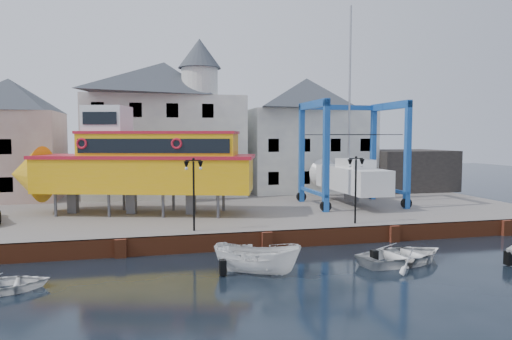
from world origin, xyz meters
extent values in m
plane|color=black|center=(0.00, 0.00, 0.00)|extent=(140.00, 140.00, 0.00)
cube|color=slate|center=(0.00, 11.00, 0.50)|extent=(44.00, 22.00, 1.00)
cube|color=brown|center=(0.00, 0.12, 0.50)|extent=(44.00, 0.25, 1.00)
cube|color=brown|center=(-8.00, -0.05, 0.50)|extent=(0.60, 0.36, 1.00)
cube|color=brown|center=(0.00, -0.05, 0.50)|extent=(0.60, 0.36, 1.00)
cube|color=brown|center=(8.00, -0.05, 0.50)|extent=(0.60, 0.36, 1.00)
cube|color=brown|center=(16.00, -0.05, 0.50)|extent=(0.60, 0.36, 1.00)
cube|color=tan|center=(-18.00, 18.00, 4.75)|extent=(8.00, 7.00, 7.50)
pyramid|color=#373E44|center=(-18.00, 18.00, 9.90)|extent=(8.00, 7.00, 2.80)
cube|color=black|center=(-17.50, 14.54, 2.60)|extent=(1.00, 0.08, 1.20)
cube|color=black|center=(-17.50, 14.54, 5.60)|extent=(1.00, 0.08, 1.20)
cube|color=silver|center=(-5.00, 18.50, 5.50)|extent=(14.00, 8.00, 9.00)
pyramid|color=#373E44|center=(-5.00, 18.50, 11.60)|extent=(14.00, 8.00, 3.20)
cube|color=black|center=(-10.50, 14.54, 2.60)|extent=(1.00, 0.08, 1.20)
cube|color=black|center=(-7.50, 14.54, 2.60)|extent=(1.00, 0.08, 1.20)
cube|color=black|center=(-4.50, 14.54, 2.60)|extent=(1.00, 0.08, 1.20)
cube|color=black|center=(-1.50, 14.54, 2.60)|extent=(1.00, 0.08, 1.20)
cube|color=black|center=(-10.50, 14.54, 5.60)|extent=(1.00, 0.08, 1.20)
cube|color=black|center=(-7.50, 14.54, 5.60)|extent=(1.00, 0.08, 1.20)
cube|color=black|center=(-4.50, 14.54, 5.60)|extent=(1.00, 0.08, 1.20)
cube|color=black|center=(-1.50, 14.54, 5.60)|extent=(1.00, 0.08, 1.20)
cube|color=black|center=(-10.50, 14.54, 8.60)|extent=(1.00, 0.08, 1.20)
cube|color=black|center=(-7.50, 14.54, 8.60)|extent=(1.00, 0.08, 1.20)
cube|color=black|center=(-4.50, 14.54, 8.60)|extent=(1.00, 0.08, 1.20)
cube|color=black|center=(-1.50, 14.54, 8.60)|extent=(1.00, 0.08, 1.20)
cylinder|color=silver|center=(-2.00, 16.10, 11.20)|extent=(3.20, 3.20, 2.40)
cone|color=#373E44|center=(-2.00, 16.10, 13.70)|extent=(3.80, 3.80, 2.60)
cube|color=silver|center=(9.00, 19.00, 5.00)|extent=(12.00, 8.00, 8.00)
pyramid|color=#373E44|center=(9.00, 19.00, 10.60)|extent=(12.00, 8.00, 3.20)
cube|color=black|center=(4.50, 15.04, 2.60)|extent=(1.00, 0.08, 1.20)
cube|color=black|center=(7.50, 15.04, 2.60)|extent=(1.00, 0.08, 1.20)
cube|color=black|center=(10.50, 15.04, 2.60)|extent=(1.00, 0.08, 1.20)
cube|color=black|center=(13.50, 15.04, 2.60)|extent=(1.00, 0.08, 1.20)
cube|color=black|center=(4.50, 15.04, 5.60)|extent=(1.00, 0.08, 1.20)
cube|color=black|center=(7.50, 15.04, 5.60)|extent=(1.00, 0.08, 1.20)
cube|color=black|center=(10.50, 15.04, 5.60)|extent=(1.00, 0.08, 1.20)
cube|color=black|center=(13.50, 15.04, 5.60)|extent=(1.00, 0.08, 1.20)
cube|color=black|center=(19.00, 17.00, 3.00)|extent=(8.00, 7.00, 4.00)
cylinder|color=black|center=(-4.00, 1.20, 3.00)|extent=(0.12, 0.12, 4.00)
cube|color=black|center=(-4.00, 1.20, 5.05)|extent=(0.90, 0.06, 0.06)
sphere|color=black|center=(-4.00, 1.20, 5.12)|extent=(0.16, 0.16, 0.16)
cone|color=black|center=(-4.40, 1.20, 4.78)|extent=(0.32, 0.32, 0.45)
sphere|color=white|center=(-4.40, 1.20, 4.60)|extent=(0.18, 0.18, 0.18)
cone|color=black|center=(-3.60, 1.20, 4.78)|extent=(0.32, 0.32, 0.45)
sphere|color=white|center=(-3.60, 1.20, 4.60)|extent=(0.18, 0.18, 0.18)
cylinder|color=black|center=(6.00, 1.20, 3.00)|extent=(0.12, 0.12, 4.00)
cube|color=black|center=(6.00, 1.20, 5.05)|extent=(0.90, 0.06, 0.06)
sphere|color=black|center=(6.00, 1.20, 5.12)|extent=(0.16, 0.16, 0.16)
cone|color=black|center=(5.60, 1.20, 4.78)|extent=(0.32, 0.32, 0.45)
sphere|color=white|center=(5.60, 1.20, 4.60)|extent=(0.18, 0.18, 0.18)
cone|color=black|center=(6.40, 1.20, 4.78)|extent=(0.32, 0.32, 0.45)
sphere|color=white|center=(6.40, 1.20, 4.60)|extent=(0.18, 0.18, 0.18)
cylinder|color=#59595E|center=(-12.68, 8.02, 1.79)|extent=(0.25, 0.25, 1.58)
cylinder|color=#59595E|center=(-11.86, 10.85, 1.79)|extent=(0.25, 0.25, 1.58)
cylinder|color=#59595E|center=(-9.14, 6.99, 1.79)|extent=(0.25, 0.25, 1.58)
cylinder|color=#59595E|center=(-8.32, 9.82, 1.79)|extent=(0.25, 0.25, 1.58)
cylinder|color=#59595E|center=(-5.60, 5.97, 1.79)|extent=(0.25, 0.25, 1.58)
cylinder|color=#59595E|center=(-4.78, 8.80, 1.79)|extent=(0.25, 0.25, 1.58)
cylinder|color=#59595E|center=(-2.07, 4.94, 1.79)|extent=(0.25, 0.25, 1.58)
cylinder|color=#59595E|center=(-1.25, 7.77, 1.79)|extent=(0.25, 0.25, 1.58)
cube|color=#59595E|center=(-11.76, 9.29, 1.79)|extent=(0.75, 0.68, 1.58)
cube|color=#59595E|center=(-7.72, 8.12, 1.79)|extent=(0.75, 0.68, 1.58)
cube|color=#59595E|center=(-3.68, 6.94, 1.79)|extent=(0.75, 0.68, 1.58)
cube|color=#F6B307|center=(-6.71, 7.82, 3.74)|extent=(15.27, 7.95, 2.32)
cone|color=#F6B307|center=(-14.90, 10.20, 3.74)|extent=(3.34, 4.49, 4.00)
cube|color=red|center=(-6.71, 7.82, 5.00)|extent=(15.62, 8.20, 0.23)
cube|color=#F6B307|center=(-5.70, 7.53, 5.74)|extent=(11.11, 6.37, 1.68)
cube|color=black|center=(-6.21, 5.78, 5.79)|extent=(9.72, 2.88, 0.95)
cube|color=black|center=(-5.19, 9.27, 5.79)|extent=(9.72, 2.88, 0.95)
cube|color=red|center=(-5.70, 7.53, 6.67)|extent=(11.34, 6.53, 0.19)
cube|color=white|center=(-9.24, 8.56, 7.54)|extent=(3.39, 3.39, 1.92)
cube|color=black|center=(-9.63, 7.21, 7.62)|extent=(2.22, 0.70, 0.84)
torus|color=red|center=(-10.77, 7.05, 5.95)|extent=(0.75, 0.35, 0.74)
torus|color=red|center=(-4.70, 5.29, 5.95)|extent=(0.75, 0.35, 0.74)
cube|color=#0E469D|center=(5.82, 5.68, 5.01)|extent=(0.40, 0.40, 8.02)
cylinder|color=black|center=(5.82, 5.68, 1.40)|extent=(0.80, 0.29, 0.80)
cube|color=#0E469D|center=(5.80, 11.01, 5.01)|extent=(0.40, 0.40, 8.02)
cylinder|color=black|center=(5.80, 11.01, 1.40)|extent=(0.80, 0.29, 0.80)
cube|color=#0E469D|center=(12.30, 5.71, 5.01)|extent=(0.40, 0.40, 8.02)
cylinder|color=black|center=(12.30, 5.71, 1.40)|extent=(0.80, 0.29, 0.80)
cube|color=#0E469D|center=(12.27, 11.04, 5.01)|extent=(0.40, 0.40, 8.02)
cylinder|color=black|center=(12.27, 11.04, 1.40)|extent=(0.80, 0.29, 0.80)
cube|color=#0E469D|center=(5.81, 8.34, 8.82)|extent=(0.43, 5.73, 0.56)
cube|color=#0E469D|center=(5.81, 8.34, 2.15)|extent=(0.31, 5.73, 0.24)
cube|color=#0E469D|center=(12.29, 8.38, 8.82)|extent=(0.43, 5.73, 0.56)
cube|color=#0E469D|center=(12.29, 8.38, 2.15)|extent=(0.31, 5.73, 0.24)
cube|color=#0E469D|center=(9.04, 11.02, 8.82)|extent=(6.88, 0.43, 0.40)
cube|color=white|center=(9.05, 8.36, 3.06)|extent=(2.68, 8.61, 1.83)
cone|color=white|center=(9.02, 13.46, 3.06)|extent=(2.64, 1.85, 2.64)
cube|color=#59595E|center=(9.05, 8.36, 1.74)|extent=(0.28, 2.06, 0.80)
cube|color=white|center=(9.05, 7.79, 4.32)|extent=(1.85, 3.45, 0.69)
cylinder|color=#99999E|center=(9.05, 8.93, 10.28)|extent=(0.16, 0.16, 12.60)
cube|color=black|center=(9.06, 6.30, 6.54)|extent=(6.28, 0.15, 0.05)
cube|color=black|center=(9.04, 10.42, 6.54)|extent=(6.28, 0.15, 0.05)
imported|color=white|center=(-1.62, -4.40, 0.00)|extent=(4.47, 3.47, 1.63)
imported|color=white|center=(6.03, -4.33, 0.00)|extent=(5.61, 4.51, 1.03)
imported|color=white|center=(-12.54, -4.43, 0.00)|extent=(4.24, 3.35, 0.79)
camera|label=1|loc=(-6.39, -24.76, 6.42)|focal=32.00mm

